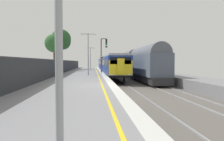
% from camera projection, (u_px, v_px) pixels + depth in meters
% --- Properties ---
extents(ground, '(17.40, 110.00, 1.21)m').
position_uv_depth(ground, '(143.00, 93.00, 15.54)').
color(ground, gray).
extents(commuter_train_at_platform, '(2.83, 40.67, 3.81)m').
position_uv_depth(commuter_train_at_platform, '(108.00, 64.00, 43.59)').
color(commuter_train_at_platform, navy).
rests_on(commuter_train_at_platform, ground).
extents(freight_train_adjacent_track, '(2.60, 26.85, 4.74)m').
position_uv_depth(freight_train_adjacent_track, '(136.00, 62.00, 34.58)').
color(freight_train_adjacent_track, '#232326').
rests_on(freight_train_adjacent_track, ground).
extents(signal_gantry, '(1.10, 0.24, 5.52)m').
position_uv_depth(signal_gantry, '(103.00, 51.00, 34.41)').
color(signal_gantry, '#47474C').
rests_on(signal_gantry, ground).
extents(speed_limit_sign, '(0.59, 0.08, 2.56)m').
position_uv_depth(speed_limit_sign, '(102.00, 62.00, 29.59)').
color(speed_limit_sign, '#59595B').
rests_on(speed_limit_sign, ground).
extents(platform_lamp_mid, '(2.00, 0.20, 5.35)m').
position_uv_depth(platform_lamp_mid, '(88.00, 50.00, 27.13)').
color(platform_lamp_mid, '#93999E').
rests_on(platform_lamp_mid, ground).
extents(platform_lamp_far, '(2.00, 0.20, 5.14)m').
position_uv_depth(platform_lamp_far, '(90.00, 56.00, 50.61)').
color(platform_lamp_far, '#93999E').
rests_on(platform_lamp_far, ground).
extents(platform_back_fence, '(0.07, 99.00, 1.96)m').
position_uv_depth(platform_back_fence, '(29.00, 71.00, 14.74)').
color(platform_back_fence, '#282B2D').
rests_on(platform_back_fence, ground).
extents(background_tree_left, '(4.55, 4.55, 9.13)m').
position_uv_depth(background_tree_left, '(62.00, 40.00, 48.14)').
color(background_tree_left, '#473323').
rests_on(background_tree_left, ground).
extents(background_tree_centre, '(3.56, 3.56, 7.10)m').
position_uv_depth(background_tree_centre, '(54.00, 44.00, 40.97)').
color(background_tree_centre, '#473323').
rests_on(background_tree_centre, ground).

